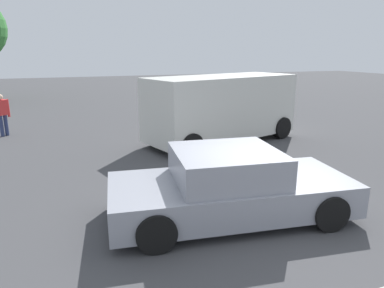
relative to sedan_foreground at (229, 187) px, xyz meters
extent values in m
plane|color=#424244|center=(0.22, -0.13, -0.59)|extent=(80.00, 80.00, 0.00)
cube|color=gray|center=(0.03, 0.00, -0.14)|extent=(4.59, 2.42, 0.58)
cube|color=gray|center=(-0.07, 0.01, 0.42)|extent=(2.05, 1.93, 0.55)
cube|color=slate|center=(0.79, -0.11, 0.42)|extent=(0.27, 1.56, 0.47)
cube|color=slate|center=(-0.93, 0.13, 0.42)|extent=(0.27, 1.56, 0.47)
cylinder|color=black|center=(1.62, 0.65, -0.27)|extent=(0.66, 0.31, 0.64)
cylinder|color=black|center=(1.38, -1.07, -0.27)|extent=(0.66, 0.31, 0.64)
cylinder|color=black|center=(-1.33, 1.06, -0.27)|extent=(0.66, 0.31, 0.64)
cylinder|color=black|center=(-1.57, -0.66, -0.27)|extent=(0.66, 0.31, 0.64)
ellipsoid|color=olive|center=(2.47, 2.51, -0.33)|extent=(0.26, 0.45, 0.25)
sphere|color=olive|center=(2.48, 2.24, -0.27)|extent=(0.20, 0.20, 0.20)
sphere|color=olive|center=(2.49, 2.17, -0.27)|extent=(0.09, 0.09, 0.09)
cylinder|color=olive|center=(2.55, 2.38, -0.51)|extent=(0.06, 0.06, 0.15)
cylinder|color=olive|center=(2.41, 2.37, -0.51)|extent=(0.06, 0.06, 0.15)
cylinder|color=olive|center=(2.53, 2.65, -0.51)|extent=(0.06, 0.06, 0.15)
cylinder|color=olive|center=(2.40, 2.65, -0.51)|extent=(0.06, 0.06, 0.15)
sphere|color=olive|center=(2.46, 2.77, -0.30)|extent=(0.11, 0.11, 0.11)
cube|color=silver|center=(2.28, 5.08, 0.63)|extent=(5.59, 3.39, 2.00)
cube|color=slate|center=(4.75, 5.82, 1.07)|extent=(0.53, 1.61, 0.80)
cylinder|color=black|center=(3.95, 6.55, -0.21)|extent=(0.80, 0.46, 0.76)
cylinder|color=black|center=(4.48, 4.77, -0.21)|extent=(0.80, 0.46, 0.76)
cylinder|color=black|center=(0.07, 5.39, -0.21)|extent=(0.80, 0.46, 0.76)
cylinder|color=black|center=(0.61, 3.60, -0.21)|extent=(0.80, 0.46, 0.76)
cylinder|color=navy|center=(-4.85, 8.62, -0.21)|extent=(0.13, 0.13, 0.77)
cylinder|color=navy|center=(-4.71, 8.71, -0.21)|extent=(0.13, 0.13, 0.77)
cube|color=red|center=(-4.78, 8.67, 0.45)|extent=(0.47, 0.42, 0.55)
cylinder|color=red|center=(-4.58, 8.80, 0.40)|extent=(0.09, 0.09, 0.64)
sphere|color=beige|center=(-4.78, 8.67, 0.83)|extent=(0.21, 0.21, 0.21)
camera|label=1|loc=(-2.73, -5.23, 2.39)|focal=32.15mm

